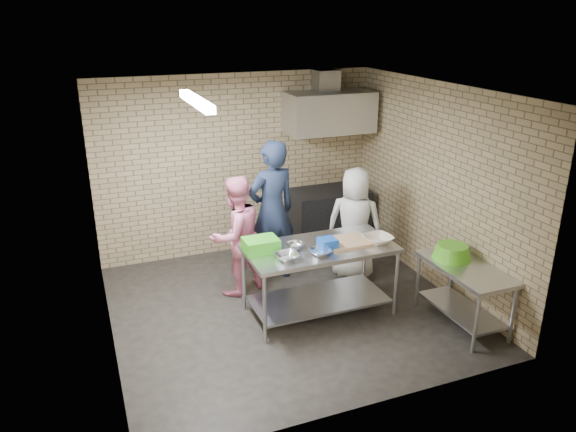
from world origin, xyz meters
The scene contains 26 objects.
floor centered at (0.00, 0.00, 0.00)m, with size 4.20×4.20×0.00m, color black.
ceiling centered at (0.00, 0.00, 2.70)m, with size 4.20×4.20×0.00m, color black.
back_wall centered at (0.00, 2.00, 1.35)m, with size 4.20×0.06×2.70m, color tan.
front_wall centered at (0.00, -2.00, 1.35)m, with size 4.20×0.06×2.70m, color tan.
left_wall centered at (-2.10, 0.00, 1.35)m, with size 0.06×4.00×2.70m, color tan.
right_wall centered at (2.10, 0.00, 1.35)m, with size 0.06×4.00×2.70m, color tan.
prep_table centered at (0.33, -0.25, 0.44)m, with size 1.78×0.89×0.89m, color silver.
side_counter centered at (1.80, -1.10, 0.38)m, with size 0.60×1.20×0.75m, color silver.
stove centered at (1.35, 1.65, 0.45)m, with size 1.20×0.70×0.90m, color black.
range_hood centered at (1.35, 1.70, 2.10)m, with size 1.30×0.60×0.60m, color silver.
hood_duct centered at (1.35, 1.85, 2.55)m, with size 0.35×0.30×0.30m, color #A5A8AD.
wall_shelf centered at (1.65, 1.89, 1.92)m, with size 0.80×0.20×0.04m, color #3F2B19.
fluorescent_fixture centered at (-1.00, 0.00, 2.64)m, with size 0.10×1.25×0.08m, color white.
green_crate centered at (-0.37, -0.13, 0.97)m, with size 0.40×0.30×0.16m, color green.
blue_tub centered at (0.38, -0.35, 0.95)m, with size 0.20×0.20×0.13m, color #174AAE.
cutting_board centered at (0.68, -0.27, 0.90)m, with size 0.54×0.42×0.03m, color tan.
mixing_bowl_a centered at (-0.17, -0.45, 0.92)m, with size 0.28×0.28×0.07m, color silver.
mixing_bowl_b centered at (0.03, -0.20, 0.92)m, with size 0.21×0.21×0.07m, color #AEB1B5.
mixing_bowl_c centered at (0.23, -0.47, 0.92)m, with size 0.26×0.26×0.06m, color silver.
ceramic_bowl centered at (1.03, -0.40, 0.93)m, with size 0.34×0.34×0.08m, color beige.
green_basin centered at (1.78, -0.85, 0.83)m, with size 0.46×0.46×0.17m, color #59C626, non-canonical shape.
bottle_red centered at (1.40, 1.89, 2.03)m, with size 0.07×0.07×0.18m, color #B22619.
bottle_green centered at (1.80, 1.89, 2.02)m, with size 0.06×0.06×0.15m, color green.
man_navy centered at (0.12, 0.85, 0.98)m, with size 0.72×0.47×1.96m, color #141C33.
woman_pink centered at (-0.44, 0.65, 0.79)m, with size 0.77×0.60×1.59m, color pink.
woman_white centered at (1.20, 0.51, 0.78)m, with size 0.77×0.50×1.57m, color silver.
Camera 1 is at (-2.22, -5.71, 3.52)m, focal length 34.43 mm.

